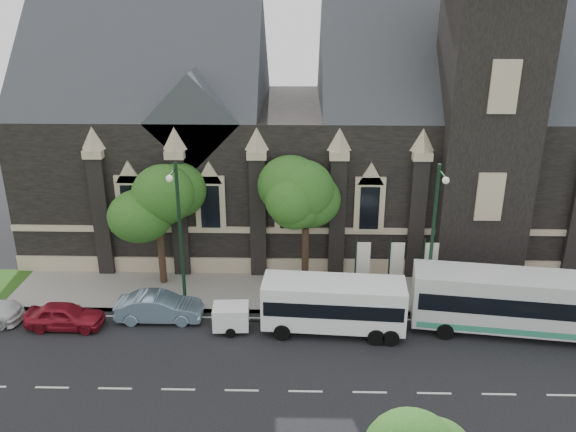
{
  "coord_description": "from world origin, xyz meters",
  "views": [
    {
      "loc": [
        2.71,
        -22.56,
        17.6
      ],
      "look_at": [
        2.04,
        6.0,
        6.49
      ],
      "focal_mm": 36.5,
      "sensor_mm": 36.0,
      "label": 1
    }
  ],
  "objects_px": {
    "banner_flag_center": "(394,263)",
    "box_trailer": "(231,317)",
    "street_lamp_near": "(434,233)",
    "banner_flag_right": "(428,263)",
    "tree_walk_right": "(309,198)",
    "street_lamp_mid": "(179,231)",
    "sedan": "(159,307)",
    "shuttle_bus": "(334,303)",
    "car_far_red": "(65,316)",
    "banner_flag_left": "(360,262)",
    "tree_walk_left": "(161,198)",
    "tour_coach": "(526,303)"
  },
  "relations": [
    {
      "from": "banner_flag_center",
      "to": "box_trailer",
      "type": "relative_size",
      "value": 1.41
    },
    {
      "from": "street_lamp_near",
      "to": "banner_flag_right",
      "type": "distance_m",
      "value": 3.34
    },
    {
      "from": "tree_walk_right",
      "to": "box_trailer",
      "type": "distance_m",
      "value": 8.56
    },
    {
      "from": "street_lamp_mid",
      "to": "sedan",
      "type": "distance_m",
      "value": 4.58
    },
    {
      "from": "box_trailer",
      "to": "street_lamp_near",
      "type": "bearing_deg",
      "value": 6.3
    },
    {
      "from": "street_lamp_near",
      "to": "banner_flag_center",
      "type": "distance_m",
      "value": 3.74
    },
    {
      "from": "shuttle_bus",
      "to": "tree_walk_right",
      "type": "bearing_deg",
      "value": 107.86
    },
    {
      "from": "sedan",
      "to": "box_trailer",
      "type": "bearing_deg",
      "value": -103.91
    },
    {
      "from": "banner_flag_center",
      "to": "box_trailer",
      "type": "xyz_separation_m",
      "value": [
        -9.36,
        -3.79,
        -1.53
      ]
    },
    {
      "from": "street_lamp_near",
      "to": "street_lamp_mid",
      "type": "distance_m",
      "value": 14.0
    },
    {
      "from": "tree_walk_right",
      "to": "car_far_red",
      "type": "distance_m",
      "value": 15.43
    },
    {
      "from": "street_lamp_mid",
      "to": "banner_flag_center",
      "type": "height_order",
      "value": "street_lamp_mid"
    },
    {
      "from": "banner_flag_left",
      "to": "banner_flag_right",
      "type": "xyz_separation_m",
      "value": [
        4.0,
        0.0,
        0.0
      ]
    },
    {
      "from": "sedan",
      "to": "car_far_red",
      "type": "distance_m",
      "value": 5.14
    },
    {
      "from": "street_lamp_mid",
      "to": "banner_flag_left",
      "type": "distance_m",
      "value": 10.81
    },
    {
      "from": "box_trailer",
      "to": "tree_walk_right",
      "type": "bearing_deg",
      "value": 48.73
    },
    {
      "from": "sedan",
      "to": "tree_walk_left",
      "type": "bearing_deg",
      "value": 6.27
    },
    {
      "from": "street_lamp_near",
      "to": "box_trailer",
      "type": "distance_m",
      "value": 12.02
    },
    {
      "from": "banner_flag_right",
      "to": "tour_coach",
      "type": "height_order",
      "value": "banner_flag_right"
    },
    {
      "from": "tree_walk_left",
      "to": "banner_flag_right",
      "type": "distance_m",
      "value": 16.52
    },
    {
      "from": "banner_flag_left",
      "to": "box_trailer",
      "type": "relative_size",
      "value": 1.41
    },
    {
      "from": "street_lamp_near",
      "to": "tour_coach",
      "type": "distance_m",
      "value": 6.07
    },
    {
      "from": "banner_flag_left",
      "to": "banner_flag_right",
      "type": "bearing_deg",
      "value": 0.0
    },
    {
      "from": "banner_flag_center",
      "to": "car_far_red",
      "type": "relative_size",
      "value": 0.94
    },
    {
      "from": "street_lamp_mid",
      "to": "banner_flag_left",
      "type": "xyz_separation_m",
      "value": [
        10.29,
        1.91,
        -2.73
      ]
    },
    {
      "from": "tree_walk_right",
      "to": "tour_coach",
      "type": "relative_size",
      "value": 0.64
    },
    {
      "from": "tree_walk_left",
      "to": "shuttle_bus",
      "type": "xyz_separation_m",
      "value": [
        10.34,
        -5.38,
        -4.02
      ]
    },
    {
      "from": "banner_flag_center",
      "to": "banner_flag_right",
      "type": "xyz_separation_m",
      "value": [
        2.0,
        0.0,
        0.0
      ]
    },
    {
      "from": "banner_flag_center",
      "to": "shuttle_bus",
      "type": "height_order",
      "value": "banner_flag_center"
    },
    {
      "from": "tree_walk_left",
      "to": "banner_flag_center",
      "type": "relative_size",
      "value": 1.91
    },
    {
      "from": "street_lamp_near",
      "to": "street_lamp_mid",
      "type": "xyz_separation_m",
      "value": [
        -14.0,
        0.0,
        0.0
      ]
    },
    {
      "from": "tree_walk_left",
      "to": "tour_coach",
      "type": "distance_m",
      "value": 21.66
    },
    {
      "from": "street_lamp_mid",
      "to": "sedan",
      "type": "height_order",
      "value": "street_lamp_mid"
    },
    {
      "from": "tour_coach",
      "to": "box_trailer",
      "type": "relative_size",
      "value": 4.26
    },
    {
      "from": "banner_flag_right",
      "to": "shuttle_bus",
      "type": "xyz_separation_m",
      "value": [
        -5.75,
        -3.68,
        -0.67
      ]
    },
    {
      "from": "car_far_red",
      "to": "banner_flag_left",
      "type": "bearing_deg",
      "value": -76.02
    },
    {
      "from": "tree_walk_right",
      "to": "sedan",
      "type": "distance_m",
      "value": 10.83
    },
    {
      "from": "tree_walk_left",
      "to": "sedan",
      "type": "height_order",
      "value": "tree_walk_left"
    },
    {
      "from": "banner_flag_left",
      "to": "banner_flag_right",
      "type": "distance_m",
      "value": 4.0
    },
    {
      "from": "sedan",
      "to": "banner_flag_right",
      "type": "bearing_deg",
      "value": -80.37
    },
    {
      "from": "street_lamp_near",
      "to": "box_trailer",
      "type": "relative_size",
      "value": 3.16
    },
    {
      "from": "box_trailer",
      "to": "tree_walk_left",
      "type": "bearing_deg",
      "value": 127.34
    },
    {
      "from": "tree_walk_right",
      "to": "banner_flag_left",
      "type": "distance_m",
      "value": 4.92
    },
    {
      "from": "banner_flag_center",
      "to": "tour_coach",
      "type": "bearing_deg",
      "value": -29.67
    },
    {
      "from": "banner_flag_center",
      "to": "tour_coach",
      "type": "height_order",
      "value": "banner_flag_center"
    },
    {
      "from": "tree_walk_right",
      "to": "shuttle_bus",
      "type": "distance_m",
      "value": 6.9
    },
    {
      "from": "tree_walk_left",
      "to": "car_far_red",
      "type": "xyz_separation_m",
      "value": [
        -4.51,
        -5.42,
        -5.01
      ]
    },
    {
      "from": "tree_walk_right",
      "to": "shuttle_bus",
      "type": "bearing_deg",
      "value": -76.15
    },
    {
      "from": "shuttle_bus",
      "to": "sedan",
      "type": "height_order",
      "value": "shuttle_bus"
    },
    {
      "from": "tree_walk_right",
      "to": "tree_walk_left",
      "type": "bearing_deg",
      "value": -179.94
    }
  ]
}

